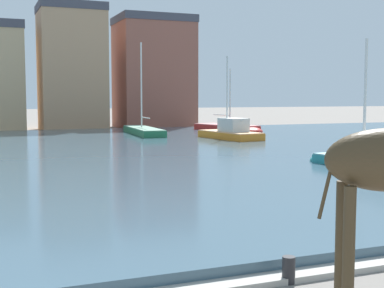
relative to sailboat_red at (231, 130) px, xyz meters
name	(u,v)px	position (x,y,z in m)	size (l,w,h in m)	color
harbor_water	(77,155)	(-15.89, -13.20, -0.28)	(80.34, 42.13, 0.33)	#3D5666
quay_edge_coping	(274,279)	(-15.89, -34.51, -0.39)	(80.34, 0.50, 0.12)	#ADA89E
sailboat_red	(231,130)	(0.00, 0.00, 0.00)	(4.17, 7.77, 5.87)	red
sailboat_teal	(364,162)	(-5.32, -24.16, 0.13)	(2.38, 6.41, 5.88)	teal
sailboat_orange	(227,135)	(-3.92, -7.34, 0.16)	(2.98, 6.68, 6.35)	orange
sailboat_green	(141,132)	(-8.43, -0.27, 0.01)	(2.28, 9.49, 7.79)	#236B42
mooring_bollard	(289,270)	(-15.68, -34.66, -0.20)	(0.24, 0.24, 0.50)	#232326
townhouse_corner_house	(72,68)	(-12.02, 12.09, 5.86)	(6.48, 5.78, 12.58)	tan
townhouse_narrow_midrow	(154,72)	(-3.00, 13.25, 5.58)	(8.01, 6.69, 12.03)	#8E5142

